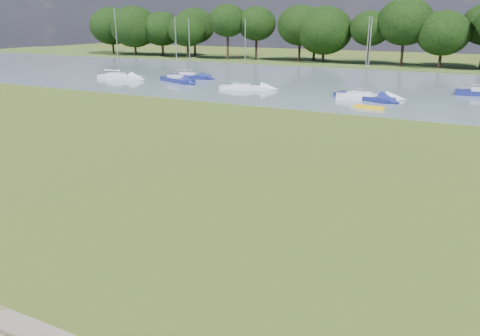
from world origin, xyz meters
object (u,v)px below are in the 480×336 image
at_px(sailboat_8, 244,86).
at_px(sailboat_0, 365,95).
at_px(kayak, 369,107).
at_px(sailboat_4, 177,78).
at_px(sailboat_5, 119,75).
at_px(sailboat_3, 190,75).
at_px(sailboat_2, 363,95).

bearing_deg(sailboat_8, sailboat_0, -18.54).
relative_size(kayak, sailboat_0, 0.34).
height_order(sailboat_4, sailboat_5, sailboat_5).
bearing_deg(sailboat_0, sailboat_5, 162.92).
xyz_separation_m(sailboat_3, sailboat_4, (0.66, -4.23, 0.03)).
distance_m(sailboat_2, sailboat_3, 27.38).
relative_size(sailboat_2, sailboat_4, 0.99).
xyz_separation_m(kayak, sailboat_2, (-1.86, 5.27, 0.28)).
bearing_deg(sailboat_8, sailboat_5, 161.68).
distance_m(sailboat_0, sailboat_4, 26.27).
distance_m(sailboat_0, sailboat_2, 0.32).
relative_size(sailboat_0, sailboat_8, 1.02).
xyz_separation_m(kayak, sailboat_3, (-28.37, 12.11, 0.35)).
relative_size(sailboat_2, sailboat_8, 1.03).
xyz_separation_m(sailboat_2, sailboat_5, (-35.16, 1.60, 0.09)).
bearing_deg(kayak, sailboat_5, 175.59).
distance_m(sailboat_0, sailboat_8, 14.86).
relative_size(sailboat_0, sailboat_3, 1.01).
bearing_deg(sailboat_4, sailboat_8, 12.77).
distance_m(sailboat_4, sailboat_5, 9.36).
bearing_deg(sailboat_5, sailboat_3, 30.61).
bearing_deg(sailboat_2, sailboat_3, -171.83).
bearing_deg(sailboat_0, sailboat_2, 135.90).
distance_m(sailboat_5, sailboat_8, 20.62).
height_order(sailboat_3, sailboat_5, sailboat_5).
bearing_deg(sailboat_5, sailboat_2, -3.19).
bearing_deg(sailboat_8, kayak, -35.27).
bearing_deg(sailboat_0, sailboat_4, 159.72).
xyz_separation_m(sailboat_0, sailboat_2, (-0.28, 0.16, -0.06)).
bearing_deg(sailboat_5, sailboat_0, -3.42).
bearing_deg(sailboat_4, kayak, 6.92).
height_order(sailboat_3, sailboat_4, sailboat_4).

